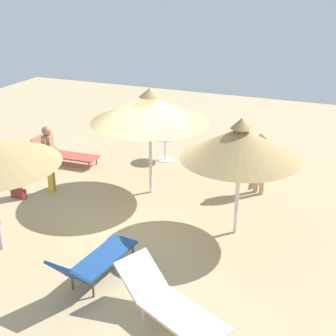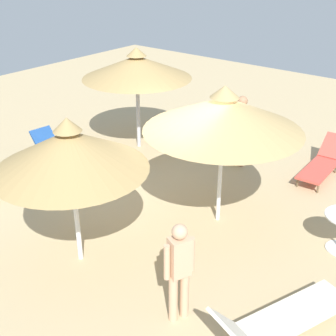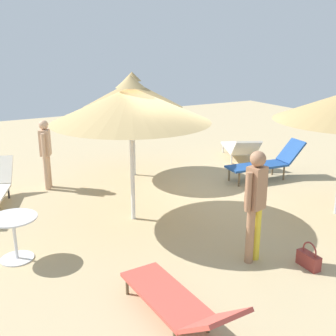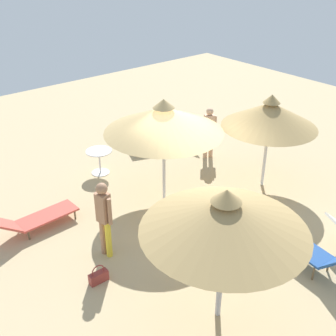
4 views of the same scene
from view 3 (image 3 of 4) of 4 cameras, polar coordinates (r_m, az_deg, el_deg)
name	(u,v)px [view 3 (image 3 of 4)]	position (r m, az deg, el deg)	size (l,w,h in m)	color
ground	(174,207)	(8.90, 0.80, -5.31)	(24.00, 24.00, 0.10)	tan
parasol_umbrella_far_left	(131,105)	(7.63, -5.11, 8.59)	(2.93, 2.93, 2.74)	white
parasol_umbrella_center	(132,94)	(10.43, -4.88, 9.99)	(2.48, 2.48, 2.61)	white
lounge_chair_near_left	(240,148)	(12.18, 9.78, 2.69)	(1.52, 2.18, 0.81)	silver
lounge_chair_far_right	(267,162)	(10.67, 13.36, 0.83)	(2.06, 0.77, 0.93)	#1E478C
lounge_chair_near_right	(179,302)	(5.24, 1.47, -17.78)	(0.65, 2.04, 0.73)	#CC4C3F
person_standing_front	(46,150)	(10.00, -16.32, 2.36)	(0.32, 0.44, 1.62)	tan
person_standing_edge	(255,200)	(6.46, 11.81, -4.23)	(0.44, 0.27, 1.78)	#A57554
handbag	(309,259)	(6.85, 18.60, -11.68)	(0.16, 0.40, 0.42)	maroon
side_table_round	(14,230)	(6.99, -20.22, -7.97)	(0.75, 0.75, 0.72)	silver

